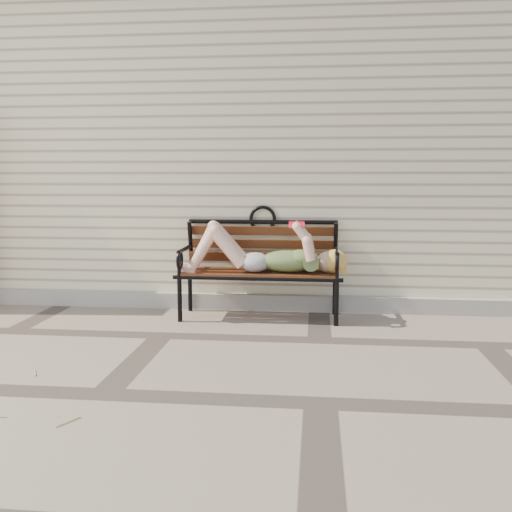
# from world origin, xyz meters

# --- Properties ---
(ground) EXTENTS (80.00, 80.00, 0.00)m
(ground) POSITION_xyz_m (0.00, 0.00, 0.00)
(ground) COLOR #7D6B60
(ground) RESTS_ON ground
(house_wall) EXTENTS (8.00, 4.00, 3.00)m
(house_wall) POSITION_xyz_m (0.00, 3.00, 1.50)
(house_wall) COLOR beige
(house_wall) RESTS_ON ground
(house_roof) EXTENTS (8.30, 4.30, 0.30)m
(house_roof) POSITION_xyz_m (0.00, 3.00, 3.15)
(house_roof) COLOR #443631
(house_roof) RESTS_ON house_wall
(foundation_strip) EXTENTS (8.00, 0.10, 0.15)m
(foundation_strip) POSITION_xyz_m (0.00, 0.97, 0.07)
(foundation_strip) COLOR #ACA69B
(foundation_strip) RESTS_ON ground
(garden_bench) EXTENTS (1.53, 0.61, 0.99)m
(garden_bench) POSITION_xyz_m (0.71, 0.76, 0.56)
(garden_bench) COLOR black
(garden_bench) RESTS_ON ground
(reading_woman) EXTENTS (1.45, 0.33, 0.46)m
(reading_woman) POSITION_xyz_m (0.73, 0.63, 0.59)
(reading_woman) COLOR #0A4049
(reading_woman) RESTS_ON ground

